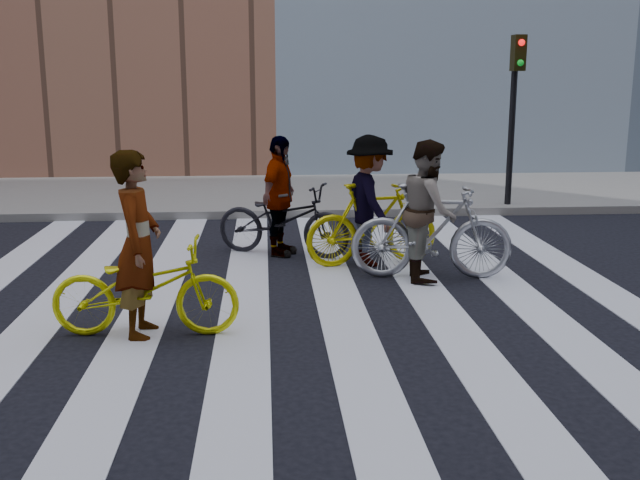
{
  "coord_description": "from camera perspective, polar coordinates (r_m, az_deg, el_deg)",
  "views": [
    {
      "loc": [
        -0.3,
        -8.63,
        2.61
      ],
      "look_at": [
        0.37,
        0.3,
        0.63
      ],
      "focal_mm": 42.0,
      "sensor_mm": 36.0,
      "label": 1
    }
  ],
  "objects": [
    {
      "name": "ground",
      "position": [
        9.02,
        -2.18,
        -4.33
      ],
      "size": [
        100.0,
        100.0,
        0.0
      ],
      "primitive_type": "plane",
      "color": "black",
      "rests_on": "ground"
    },
    {
      "name": "rider_left",
      "position": [
        7.69,
        -13.71,
        -0.34
      ],
      "size": [
        0.49,
        0.71,
        1.9
      ],
      "primitive_type": "imported",
      "rotation": [
        0.0,
        0.0,
        1.52
      ],
      "color": "slate",
      "rests_on": "ground"
    },
    {
      "name": "bike_silver_mid",
      "position": [
        9.78,
        8.5,
        0.65
      ],
      "size": [
        2.14,
        0.84,
        1.25
      ],
      "primitive_type": "imported",
      "rotation": [
        0.0,
        0.0,
        1.45
      ],
      "color": "#A0A2A9",
      "rests_on": "ground"
    },
    {
      "name": "bike_dark_rear",
      "position": [
        10.97,
        -2.84,
        1.56
      ],
      "size": [
        2.15,
        1.43,
        1.07
      ],
      "primitive_type": "imported",
      "rotation": [
        0.0,
        0.0,
        1.18
      ],
      "color": "black",
      "rests_on": "ground"
    },
    {
      "name": "rider_right",
      "position": [
        10.36,
        3.78,
        3.0
      ],
      "size": [
        0.91,
        1.29,
        1.81
      ],
      "primitive_type": "imported",
      "rotation": [
        0.0,
        0.0,
        1.79
      ],
      "color": "slate",
      "rests_on": "ground"
    },
    {
      "name": "traffic_signal",
      "position": [
        14.73,
        14.63,
        10.81
      ],
      "size": [
        0.22,
        0.42,
        3.33
      ],
      "color": "black",
      "rests_on": "ground"
    },
    {
      "name": "bike_yellow_left",
      "position": [
        7.79,
        -13.17,
        -3.57
      ],
      "size": [
        1.92,
        0.75,
        0.99
      ],
      "primitive_type": "imported",
      "rotation": [
        0.0,
        0.0,
        1.52
      ],
      "color": "#EBEF0D",
      "rests_on": "ground"
    },
    {
      "name": "sidewalk_far",
      "position": [
        16.33,
        -3.15,
        3.54
      ],
      "size": [
        100.0,
        5.0,
        0.15
      ],
      "primitive_type": "cube",
      "color": "gray",
      "rests_on": "ground"
    },
    {
      "name": "rider_rear",
      "position": [
        10.91,
        -3.12,
        3.34
      ],
      "size": [
        0.79,
        1.12,
        1.76
      ],
      "primitive_type": "imported",
      "rotation": [
        0.0,
        0.0,
        1.18
      ],
      "color": "slate",
      "rests_on": "ground"
    },
    {
      "name": "zebra_crosswalk",
      "position": [
        9.02,
        -2.18,
        -4.29
      ],
      "size": [
        8.25,
        10.0,
        0.01
      ],
      "color": "silver",
      "rests_on": "ground"
    },
    {
      "name": "bike_yellow_right",
      "position": [
        10.43,
        4.02,
        1.23
      ],
      "size": [
        2.0,
        0.95,
        1.16
      ],
      "primitive_type": "imported",
      "rotation": [
        0.0,
        0.0,
        1.79
      ],
      "color": "#C5B90A",
      "rests_on": "ground"
    },
    {
      "name": "rider_mid",
      "position": [
        9.71,
        8.27,
        2.26
      ],
      "size": [
        0.79,
        0.96,
        1.81
      ],
      "primitive_type": "imported",
      "rotation": [
        0.0,
        0.0,
        1.45
      ],
      "color": "slate",
      "rests_on": "ground"
    }
  ]
}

